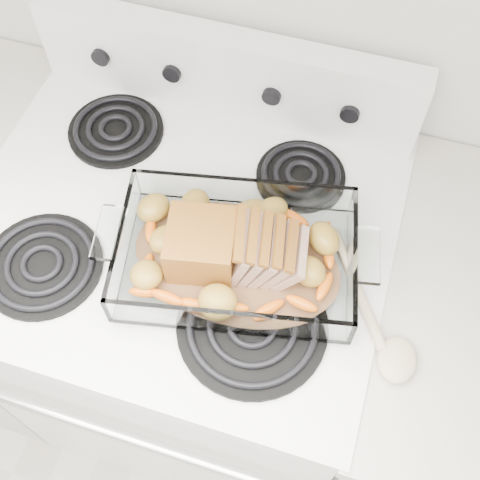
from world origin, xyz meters
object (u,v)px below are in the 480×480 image
(electric_range, at_px, (194,318))
(counter_right, at_px, (464,400))
(pork_roast, at_px, (224,245))
(baking_dish, at_px, (237,258))

(electric_range, distance_m, counter_right, 0.67)
(electric_range, xyz_separation_m, pork_roast, (0.11, -0.06, 0.51))
(counter_right, distance_m, pork_roast, 0.77)
(electric_range, xyz_separation_m, baking_dish, (0.13, -0.06, 0.48))
(electric_range, relative_size, baking_dish, 2.83)
(electric_range, bearing_deg, baking_dish, -24.64)
(pork_roast, bearing_deg, counter_right, 6.60)
(electric_range, distance_m, pork_roast, 0.53)
(baking_dish, height_order, pork_roast, pork_roast)
(counter_right, bearing_deg, pork_roast, -173.95)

